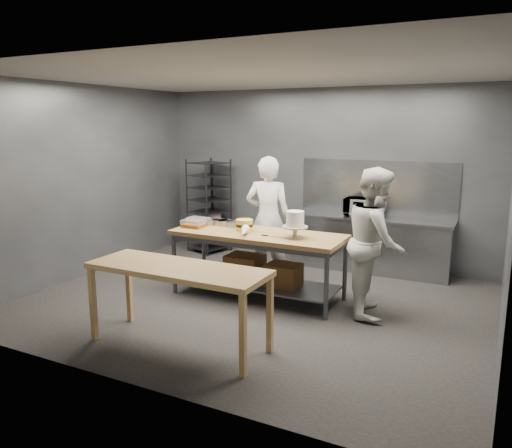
{
  "coord_description": "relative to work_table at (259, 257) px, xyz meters",
  "views": [
    {
      "loc": [
        2.93,
        -5.79,
        2.39
      ],
      "look_at": [
        -0.08,
        0.16,
        1.05
      ],
      "focal_mm": 35.0,
      "sensor_mm": 36.0,
      "label": 1
    }
  ],
  "objects": [
    {
      "name": "splashback_panel",
      "position": [
        1.06,
        2.26,
        0.78
      ],
      "size": [
        2.6,
        0.02,
        0.9
      ],
      "primitive_type": "cube",
      "color": "slate",
      "rests_on": "back_counter"
    },
    {
      "name": "piping_bag",
      "position": [
        -0.08,
        -0.29,
        0.41
      ],
      "size": [
        0.25,
        0.4,
        0.12
      ],
      "primitive_type": "cone",
      "rotation": [
        1.57,
        0.0,
        0.37
      ],
      "color": "silver",
      "rests_on": "work_table"
    },
    {
      "name": "microwave",
      "position": [
        0.91,
        1.96,
        0.48
      ],
      "size": [
        0.54,
        0.37,
        0.3
      ],
      "primitive_type": "imported",
      "color": "black",
      "rests_on": "back_counter"
    },
    {
      "name": "ground",
      "position": [
        0.06,
        -0.22,
        -0.57
      ],
      "size": [
        6.0,
        6.0,
        0.0
      ],
      "primitive_type": "plane",
      "color": "black",
      "rests_on": "ground"
    },
    {
      "name": "chef_behind",
      "position": [
        -0.23,
        0.77,
        0.39
      ],
      "size": [
        0.78,
        0.59,
        1.92
      ],
      "primitive_type": "imported",
      "rotation": [
        0.0,
        0.0,
        3.34
      ],
      "color": "silver",
      "rests_on": "ground"
    },
    {
      "name": "speed_rack",
      "position": [
        -1.99,
        1.88,
        0.28
      ],
      "size": [
        0.76,
        0.8,
        1.75
      ],
      "color": "black",
      "rests_on": "ground"
    },
    {
      "name": "back_wall",
      "position": [
        0.06,
        2.28,
        0.93
      ],
      "size": [
        6.0,
        0.04,
        3.0
      ],
      "primitive_type": "cube",
      "color": "#4C4F54",
      "rests_on": "ground"
    },
    {
      "name": "chef_right",
      "position": [
        1.59,
        0.1,
        0.37
      ],
      "size": [
        0.92,
        1.06,
        1.88
      ],
      "primitive_type": "imported",
      "rotation": [
        0.0,
        0.0,
        1.83
      ],
      "color": "beige",
      "rests_on": "ground"
    },
    {
      "name": "back_counter",
      "position": [
        1.06,
        1.96,
        -0.12
      ],
      "size": [
        2.6,
        0.6,
        0.9
      ],
      "color": "slate",
      "rests_on": "ground"
    },
    {
      "name": "cake_pans",
      "position": [
        -0.72,
        0.22,
        0.39
      ],
      "size": [
        0.72,
        0.29,
        0.07
      ],
      "color": "gray",
      "rests_on": "work_table"
    },
    {
      "name": "frosted_cake_stand",
      "position": [
        0.57,
        -0.09,
        0.57
      ],
      "size": [
        0.34,
        0.34,
        0.36
      ],
      "color": "#B1A58D",
      "rests_on": "work_table"
    },
    {
      "name": "offset_spatula",
      "position": [
        0.25,
        -0.15,
        0.35
      ],
      "size": [
        0.36,
        0.02,
        0.02
      ],
      "color": "slate",
      "rests_on": "work_table"
    },
    {
      "name": "work_table",
      "position": [
        0.0,
        0.0,
        0.0
      ],
      "size": [
        2.4,
        0.9,
        0.92
      ],
      "color": "olive",
      "rests_on": "ground"
    },
    {
      "name": "layer_cake",
      "position": [
        -0.24,
        0.02,
        0.43
      ],
      "size": [
        0.24,
        0.24,
        0.16
      ],
      "color": "#F4D94D",
      "rests_on": "work_table"
    },
    {
      "name": "pastry_clamshells",
      "position": [
        -1.02,
        -0.03,
        0.4
      ],
      "size": [
        0.35,
        0.4,
        0.11
      ],
      "color": "#93581D",
      "rests_on": "work_table"
    },
    {
      "name": "near_counter",
      "position": [
        -0.06,
        -1.82,
        0.24
      ],
      "size": [
        2.0,
        0.7,
        0.9
      ],
      "color": "olive",
      "rests_on": "ground"
    }
  ]
}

